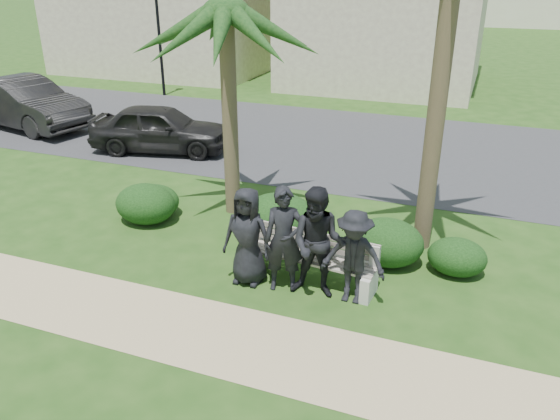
{
  "coord_description": "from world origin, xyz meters",
  "views": [
    {
      "loc": [
        3.61,
        -7.54,
        4.92
      ],
      "look_at": [
        0.36,
        1.0,
        0.83
      ],
      "focal_mm": 35.0,
      "sensor_mm": 36.0,
      "label": 1
    }
  ],
  "objects_px": {
    "man_d": "(354,257)",
    "palm_left": "(226,14)",
    "man_c": "(318,244)",
    "car_b": "(24,103)",
    "street_lamp": "(158,21)",
    "man_b": "(284,240)",
    "man_a": "(247,236)",
    "car_a": "(160,128)",
    "park_bench": "(308,261)"
  },
  "relations": [
    {
      "from": "man_c",
      "to": "palm_left",
      "type": "height_order",
      "value": "palm_left"
    },
    {
      "from": "man_c",
      "to": "man_b",
      "type": "bearing_deg",
      "value": 177.27
    },
    {
      "from": "man_a",
      "to": "man_b",
      "type": "bearing_deg",
      "value": -0.5
    },
    {
      "from": "park_bench",
      "to": "palm_left",
      "type": "relative_size",
      "value": 0.47
    },
    {
      "from": "man_a",
      "to": "car_b",
      "type": "relative_size",
      "value": 0.35
    },
    {
      "from": "man_a",
      "to": "man_c",
      "type": "distance_m",
      "value": 1.22
    },
    {
      "from": "palm_left",
      "to": "street_lamp",
      "type": "bearing_deg",
      "value": 128.73
    },
    {
      "from": "street_lamp",
      "to": "man_d",
      "type": "distance_m",
      "value": 16.59
    },
    {
      "from": "car_a",
      "to": "car_b",
      "type": "bearing_deg",
      "value": 70.49
    },
    {
      "from": "car_b",
      "to": "man_a",
      "type": "bearing_deg",
      "value": -108.23
    },
    {
      "from": "street_lamp",
      "to": "park_bench",
      "type": "relative_size",
      "value": 1.79
    },
    {
      "from": "street_lamp",
      "to": "car_b",
      "type": "distance_m",
      "value": 6.48
    },
    {
      "from": "man_b",
      "to": "man_c",
      "type": "bearing_deg",
      "value": -16.13
    },
    {
      "from": "palm_left",
      "to": "car_a",
      "type": "relative_size",
      "value": 1.28
    },
    {
      "from": "car_a",
      "to": "park_bench",
      "type": "bearing_deg",
      "value": -143.58
    },
    {
      "from": "man_b",
      "to": "man_c",
      "type": "distance_m",
      "value": 0.57
    },
    {
      "from": "man_d",
      "to": "car_a",
      "type": "xyz_separation_m",
      "value": [
        -7.05,
        5.64,
        -0.12
      ]
    },
    {
      "from": "street_lamp",
      "to": "man_d",
      "type": "relative_size",
      "value": 2.72
    },
    {
      "from": "man_d",
      "to": "car_b",
      "type": "bearing_deg",
      "value": 153.96
    },
    {
      "from": "street_lamp",
      "to": "man_a",
      "type": "relative_size",
      "value": 2.53
    },
    {
      "from": "man_b",
      "to": "man_d",
      "type": "bearing_deg",
      "value": -15.56
    },
    {
      "from": "man_b",
      "to": "park_bench",
      "type": "bearing_deg",
      "value": 34.91
    },
    {
      "from": "car_a",
      "to": "man_d",
      "type": "bearing_deg",
      "value": -141.69
    },
    {
      "from": "man_a",
      "to": "man_b",
      "type": "relative_size",
      "value": 0.94
    },
    {
      "from": "park_bench",
      "to": "man_b",
      "type": "distance_m",
      "value": 0.71
    },
    {
      "from": "street_lamp",
      "to": "man_c",
      "type": "xyz_separation_m",
      "value": [
        10.47,
        -12.21,
        -2.01
      ]
    },
    {
      "from": "park_bench",
      "to": "car_b",
      "type": "distance_m",
      "value": 13.18
    },
    {
      "from": "street_lamp",
      "to": "palm_left",
      "type": "bearing_deg",
      "value": -51.27
    },
    {
      "from": "man_d",
      "to": "car_b",
      "type": "height_order",
      "value": "car_b"
    },
    {
      "from": "man_b",
      "to": "palm_left",
      "type": "height_order",
      "value": "palm_left"
    },
    {
      "from": "man_b",
      "to": "car_b",
      "type": "distance_m",
      "value": 13.09
    },
    {
      "from": "street_lamp",
      "to": "car_b",
      "type": "height_order",
      "value": "street_lamp"
    },
    {
      "from": "park_bench",
      "to": "man_a",
      "type": "bearing_deg",
      "value": -153.1
    },
    {
      "from": "street_lamp",
      "to": "man_c",
      "type": "height_order",
      "value": "street_lamp"
    },
    {
      "from": "car_b",
      "to": "park_bench",
      "type": "bearing_deg",
      "value": -104.78
    },
    {
      "from": "palm_left",
      "to": "man_c",
      "type": "bearing_deg",
      "value": -43.17
    },
    {
      "from": "man_b",
      "to": "man_d",
      "type": "xyz_separation_m",
      "value": [
        1.14,
        0.03,
        -0.11
      ]
    },
    {
      "from": "man_d",
      "to": "palm_left",
      "type": "bearing_deg",
      "value": 142.89
    },
    {
      "from": "park_bench",
      "to": "man_b",
      "type": "relative_size",
      "value": 1.33
    },
    {
      "from": "man_a",
      "to": "man_c",
      "type": "xyz_separation_m",
      "value": [
        1.21,
        0.01,
        0.08
      ]
    },
    {
      "from": "street_lamp",
      "to": "man_c",
      "type": "bearing_deg",
      "value": -49.4
    },
    {
      "from": "man_d",
      "to": "car_b",
      "type": "distance_m",
      "value": 14.09
    },
    {
      "from": "man_a",
      "to": "car_b",
      "type": "distance_m",
      "value": 12.53
    },
    {
      "from": "man_c",
      "to": "car_b",
      "type": "distance_m",
      "value": 13.59
    },
    {
      "from": "man_a",
      "to": "man_d",
      "type": "bearing_deg",
      "value": 0.28
    },
    {
      "from": "park_bench",
      "to": "man_a",
      "type": "relative_size",
      "value": 1.41
    },
    {
      "from": "car_b",
      "to": "street_lamp",
      "type": "bearing_deg",
      "value": -2.86
    },
    {
      "from": "man_b",
      "to": "man_c",
      "type": "height_order",
      "value": "man_c"
    },
    {
      "from": "car_a",
      "to": "street_lamp",
      "type": "bearing_deg",
      "value": 18.36
    },
    {
      "from": "man_c",
      "to": "car_b",
      "type": "relative_size",
      "value": 0.38
    }
  ]
}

